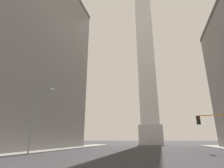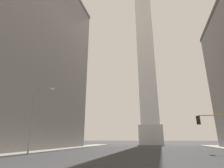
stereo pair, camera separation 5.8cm
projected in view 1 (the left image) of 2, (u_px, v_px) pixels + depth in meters
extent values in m
cube|color=gray|center=(32.00, 152.00, 25.88)|extent=(5.00, 70.40, 0.15)
cube|color=silver|center=(151.00, 135.00, 57.69)|extent=(7.61, 7.61, 6.20)
cube|color=silver|center=(146.00, 52.00, 66.87)|extent=(6.08, 6.08, 54.89)
cylinder|color=orange|center=(218.00, 115.00, 26.29)|extent=(5.44, 0.14, 0.14)
cube|color=black|center=(199.00, 120.00, 26.73)|extent=(0.37, 0.37, 1.10)
cube|color=black|center=(198.00, 120.00, 26.90)|extent=(0.58, 0.08, 1.32)
sphere|color=red|center=(199.00, 118.00, 26.66)|extent=(0.22, 0.22, 0.22)
sphere|color=#483506|center=(199.00, 120.00, 26.55)|extent=(0.22, 0.22, 0.22)
sphere|color=#073410|center=(199.00, 122.00, 26.45)|extent=(0.22, 0.22, 0.22)
cylinder|color=gray|center=(32.00, 120.00, 22.93)|extent=(0.20, 0.20, 8.59)
cylinder|color=gray|center=(44.00, 89.00, 23.88)|extent=(2.52, 0.12, 0.12)
sphere|color=gray|center=(36.00, 89.00, 24.18)|extent=(0.20, 0.20, 0.20)
ellipsoid|color=silver|center=(52.00, 89.00, 23.55)|extent=(0.64, 0.36, 0.26)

